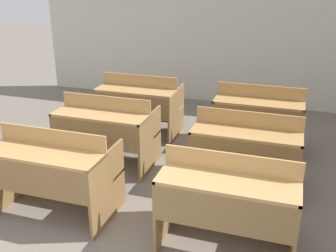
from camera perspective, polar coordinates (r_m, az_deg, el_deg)
wall_back at (r=7.32m, az=7.53°, el=14.25°), size 7.00×0.06×2.84m
bench_front_left at (r=4.08m, az=-16.32°, el=-6.14°), size 1.17×0.73×0.91m
bench_front_right at (r=3.49m, az=8.79°, el=-10.48°), size 1.17×0.73×0.91m
bench_second_left at (r=4.96m, az=-8.97°, el=-0.48°), size 1.17×0.73×0.91m
bench_second_right at (r=4.46m, az=11.28°, el=-3.22°), size 1.17×0.73×0.91m
bench_third_left at (r=5.90m, az=-4.22°, el=3.33°), size 1.17×0.73×0.91m
bench_third_right at (r=5.50m, az=12.96°, el=1.44°), size 1.17×0.73×0.91m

